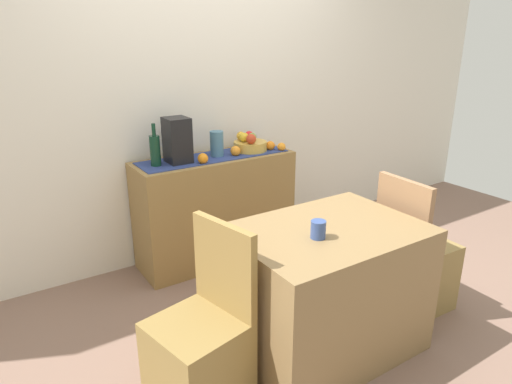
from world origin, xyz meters
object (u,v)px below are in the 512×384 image
object	(u,v)px
fruit_bowl	(250,146)
coffee_maker	(177,141)
chair_near_window	(201,355)
chair_by_corner	(414,269)
sideboard_console	(216,209)
dining_table	(325,289)
ceramic_vase	(217,144)
wine_bottle	(155,150)
coffee_cup	(318,229)

from	to	relation	value
fruit_bowl	coffee_maker	bearing A→B (deg)	180.00
chair_near_window	chair_by_corner	distance (m)	1.54
sideboard_console	dining_table	xyz separation A→B (m)	(-0.02, -1.30, -0.05)
coffee_maker	ceramic_vase	size ratio (longest dim) A/B	1.68
dining_table	wine_bottle	bearing A→B (deg)	108.81
wine_bottle	chair_by_corner	distance (m)	1.90
dining_table	coffee_cup	size ratio (longest dim) A/B	10.96
chair_by_corner	coffee_cup	bearing A→B (deg)	-175.96
wine_bottle	coffee_cup	bearing A→B (deg)	-76.90
ceramic_vase	chair_by_corner	bearing A→B (deg)	-60.62
wine_bottle	ceramic_vase	world-z (taller)	wine_bottle
dining_table	coffee_cup	xyz separation A→B (m)	(-0.13, -0.06, 0.42)
sideboard_console	dining_table	bearing A→B (deg)	-90.66
chair_by_corner	chair_near_window	bearing A→B (deg)	179.90
wine_bottle	coffee_maker	bearing A→B (deg)	0.00
coffee_maker	coffee_cup	world-z (taller)	coffee_maker
dining_table	chair_near_window	world-z (taller)	chair_near_window
ceramic_vase	chair_by_corner	xyz separation A→B (m)	(0.73, -1.30, -0.67)
coffee_cup	chair_near_window	xyz separation A→B (m)	(-0.64, 0.07, -0.52)
fruit_bowl	coffee_cup	distance (m)	1.44
dining_table	chair_by_corner	world-z (taller)	chair_by_corner
dining_table	sideboard_console	bearing A→B (deg)	89.34
chair_near_window	dining_table	bearing A→B (deg)	-0.26
wine_bottle	coffee_cup	distance (m)	1.41
fruit_bowl	wine_bottle	world-z (taller)	wine_bottle
wine_bottle	coffee_maker	xyz separation A→B (m)	(0.17, 0.00, 0.05)
sideboard_console	wine_bottle	bearing A→B (deg)	180.00
fruit_bowl	coffee_maker	world-z (taller)	coffee_maker
chair_by_corner	sideboard_console	bearing A→B (deg)	120.19
dining_table	chair_by_corner	xyz separation A→B (m)	(0.77, 0.00, -0.10)
coffee_maker	ceramic_vase	world-z (taller)	coffee_maker
sideboard_console	chair_near_window	size ratio (longest dim) A/B	1.36
sideboard_console	ceramic_vase	bearing A→B (deg)	0.00
sideboard_console	coffee_maker	bearing A→B (deg)	180.00
ceramic_vase	chair_by_corner	size ratio (longest dim) A/B	0.21
coffee_maker	chair_by_corner	bearing A→B (deg)	-51.17
sideboard_console	coffee_cup	xyz separation A→B (m)	(-0.14, -1.36, 0.37)
wine_bottle	sideboard_console	bearing A→B (deg)	0.00
fruit_bowl	chair_near_window	world-z (taller)	fruit_bowl
fruit_bowl	coffee_cup	world-z (taller)	fruit_bowl
coffee_maker	coffee_cup	size ratio (longest dim) A/B	3.52
coffee_cup	chair_by_corner	xyz separation A→B (m)	(0.90, 0.06, -0.52)
fruit_bowl	coffee_cup	xyz separation A→B (m)	(-0.46, -1.36, -0.09)
ceramic_vase	dining_table	bearing A→B (deg)	-91.75
chair_near_window	coffee_cup	bearing A→B (deg)	-5.85
dining_table	coffee_cup	distance (m)	0.44
wine_bottle	dining_table	distance (m)	1.49
fruit_bowl	dining_table	xyz separation A→B (m)	(-0.34, -1.30, -0.51)
dining_table	ceramic_vase	bearing A→B (deg)	88.25
sideboard_console	ceramic_vase	xyz separation A→B (m)	(0.02, 0.00, 0.51)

